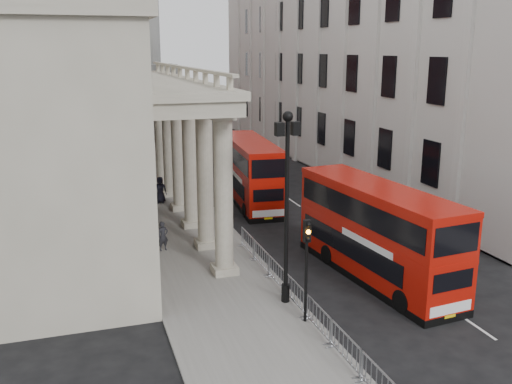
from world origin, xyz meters
The scene contains 19 objects.
ground centered at (0.00, 0.00, 0.00)m, with size 260.00×260.00×0.00m, color black.
sidewalk_west centered at (-3.00, 30.00, 0.06)m, with size 6.00×140.00×0.12m, color slate.
sidewalk_east centered at (13.50, 30.00, 0.06)m, with size 3.00×140.00×0.12m, color slate.
kerb centered at (-0.05, 30.00, 0.07)m, with size 0.20×140.00×0.14m, color slate.
portico_building centered at (-10.50, 18.00, 6.00)m, with size 9.00×28.00×12.00m, color gray.
brick_building centered at (-10.50, 48.00, 11.00)m, with size 9.00×32.00×22.00m, color maroon.
west_building_far centered at (-10.50, 80.00, 10.00)m, with size 9.00×30.00×20.00m, color gray.
east_building centered at (16.00, 32.00, 12.50)m, with size 8.00×55.00×25.00m, color beige.
monument_column centered at (6.00, 92.00, 15.98)m, with size 8.00×8.00×54.20m.
lamp_post_south centered at (-0.60, 4.00, 4.91)m, with size 1.05×0.44×8.32m.
lamp_post_mid centered at (-0.60, 20.00, 4.91)m, with size 1.05×0.44×8.32m.
lamp_post_north centered at (-0.60, 36.00, 4.91)m, with size 1.05×0.44×8.32m.
traffic_light centered at (-0.50, 1.98, 3.11)m, with size 0.28×0.33×4.30m.
crowd_barriers centered at (-0.35, 2.23, 0.67)m, with size 0.50×18.75×1.10m.
bus_near centered at (4.60, 5.48, 2.39)m, with size 3.60×10.82×4.58m.
bus_far centered at (3.01, 20.68, 2.37)m, with size 3.42×10.68×4.53m.
pedestrian_a centered at (-4.68, 12.12, 0.94)m, with size 0.60×0.39×1.64m, color black.
pedestrian_b centered at (-5.18, 16.09, 1.04)m, with size 0.89×0.70×1.84m, color #2A2521.
pedestrian_c centered at (-3.33, 22.13, 1.07)m, with size 0.93×0.60×1.89m, color black.
Camera 1 is at (-8.88, -17.56, 10.91)m, focal length 40.00 mm.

